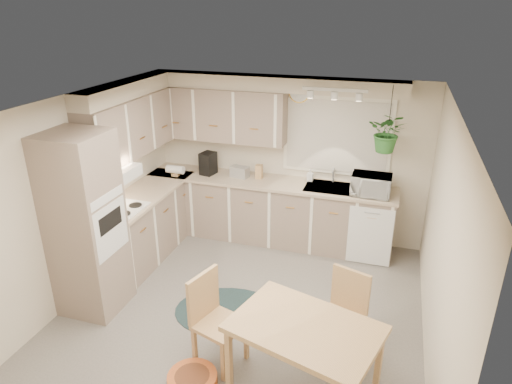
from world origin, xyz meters
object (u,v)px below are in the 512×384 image
at_px(dining_table, 303,362).
at_px(chair_left, 220,322).
at_px(microwave, 371,183).
at_px(braided_rug, 228,311).
at_px(pet_bed, 192,380).
at_px(chair_back, 340,318).

distance_m(dining_table, chair_left, 0.88).
xyz_separation_m(chair_left, microwave, (1.18, 2.50, 0.64)).
distance_m(braided_rug, pet_bed, 1.12).
distance_m(chair_left, chair_back, 1.18).
distance_m(pet_bed, microwave, 3.34).
bearing_deg(braided_rug, chair_left, -73.92).
bearing_deg(microwave, chair_back, -91.30).
xyz_separation_m(chair_left, chair_back, (1.10, 0.45, -0.02)).
distance_m(braided_rug, microwave, 2.50).
relative_size(pet_bed, microwave, 0.91).
distance_m(chair_back, microwave, 2.16).
height_order(chair_left, microwave, microwave).
distance_m(chair_left, braided_rug, 0.91).
xyz_separation_m(dining_table, chair_back, (0.24, 0.63, 0.06)).
relative_size(chair_left, braided_rug, 0.77).
bearing_deg(pet_bed, dining_table, 10.42).
bearing_deg(microwave, chair_left, -114.22).
bearing_deg(chair_left, chair_back, 130.04).
bearing_deg(pet_bed, microwave, 65.23).
bearing_deg(pet_bed, braided_rug, 93.65).
relative_size(chair_back, microwave, 1.75).
relative_size(chair_back, braided_rug, 0.73).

